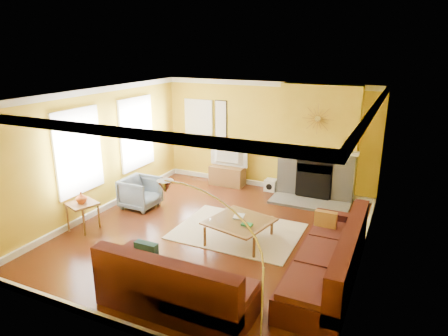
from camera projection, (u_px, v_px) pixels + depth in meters
The scene contains 27 objects.
floor at pixel (213, 234), 7.84m from camera, with size 5.50×6.00×0.02m, color #602B14.
ceiling at pixel (212, 94), 7.03m from camera, with size 5.50×6.00×0.02m, color white.
wall_back at pixel (266, 136), 10.04m from camera, with size 5.50×0.02×2.70m, color gold.
wall_front at pixel (102, 235), 4.83m from camera, with size 5.50×0.02×2.70m, color gold.
wall_left at pixel (98, 152), 8.55m from camera, with size 0.02×6.00×2.70m, color gold.
wall_right at pixel (369, 190), 6.32m from camera, with size 0.02×6.00×2.70m, color gold.
baseboard at pixel (213, 231), 7.82m from camera, with size 5.50×6.00×0.12m, color white, non-canonical shape.
crown_molding at pixel (212, 98), 7.05m from camera, with size 5.50×6.00×0.12m, color white, non-canonical shape.
window_left_near at pixel (136, 133), 9.61m from camera, with size 0.06×1.22×1.72m, color white.
window_left_far at pixel (78, 152), 7.97m from camera, with size 0.06×1.22×1.72m, color white.
window_back at pixel (199, 122), 10.70m from camera, with size 0.82×0.06×1.22m, color white.
wall_art at pixel (221, 122), 10.43m from camera, with size 0.34×0.04×1.14m, color white.
fireplace at pixel (318, 143), 9.31m from camera, with size 1.80×0.40×2.70m, color gray, non-canonical shape.
mantel at pixel (316, 149), 9.13m from camera, with size 1.92×0.22×0.08m, color white.
hearth at pixel (309, 203), 9.23m from camera, with size 1.80×0.70×0.06m, color gray.
sunburst at pixel (318, 119), 8.93m from camera, with size 0.70×0.04×0.70m, color olive, non-canonical shape.
rug at pixel (238, 231), 7.91m from camera, with size 2.40×1.80×0.02m, color beige.
sectional_sofa at pixel (247, 247), 6.39m from camera, with size 3.28×3.40×0.90m, color #471916, non-canonical shape.
coffee_table at pixel (239, 230), 7.49m from camera, with size 1.07×1.07×0.42m, color white, non-canonical shape.
media_console at pixel (227, 176), 10.46m from camera, with size 0.91×0.41×0.50m, color olive.
tv at pixel (227, 156), 10.30m from camera, with size 1.03×0.14×0.60m, color black.
subwoofer at pixel (271, 185), 10.08m from camera, with size 0.29×0.29×0.29m, color white.
armchair at pixel (140, 193), 8.99m from camera, with size 0.75×0.77×0.70m, color slate.
side_table at pixel (83, 216), 7.92m from camera, with size 0.52×0.52×0.57m, color olive, non-canonical shape.
vase at pixel (81, 198), 7.80m from camera, with size 0.22×0.22×0.23m, color #D8591E.
book at pixel (234, 216), 7.58m from camera, with size 0.20×0.26×0.03m, color white.
arc_lamp at pixel (217, 273), 4.60m from camera, with size 1.32×0.36×2.06m, color silver, non-canonical shape.
Camera 1 is at (3.19, -6.34, 3.56)m, focal length 32.00 mm.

